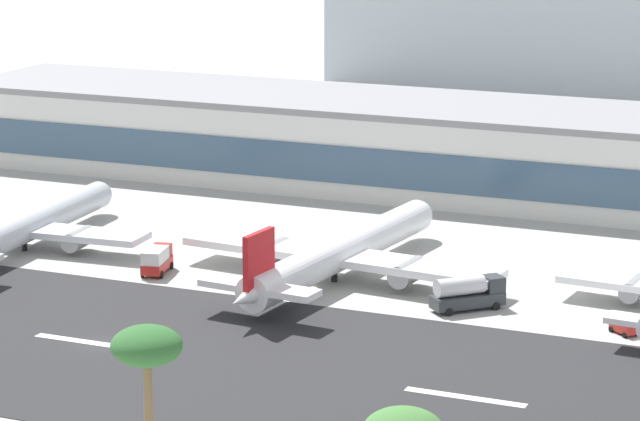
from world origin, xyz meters
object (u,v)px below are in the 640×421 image
at_px(service_box_truck_2, 157,259).
at_px(airliner_red_tail_gate_1, 335,255).
at_px(terminal_building, 483,150).
at_px(airliner_black_tail_gate_0, 25,228).
at_px(service_baggage_tug_0, 624,325).
at_px(palm_tree_2, 147,352).
at_px(service_fuel_truck_1, 468,293).

bearing_deg(service_box_truck_2, airliner_red_tail_gate_1, -87.71).
bearing_deg(terminal_building, airliner_black_tail_gate_0, -128.73).
distance_m(airliner_black_tail_gate_0, airliner_red_tail_gate_1, 42.69).
bearing_deg(terminal_building, service_baggage_tug_0, -60.00).
xyz_separation_m(airliner_black_tail_gate_0, palm_tree_2, (54.94, -64.14, 10.64)).
distance_m(service_baggage_tug_0, service_box_truck_2, 57.90).
bearing_deg(terminal_building, palm_tree_2, -85.06).
bearing_deg(palm_tree_2, service_fuel_truck_1, 84.46).
distance_m(airliner_red_tail_gate_1, service_box_truck_2, 22.19).
height_order(service_baggage_tug_0, service_box_truck_2, service_box_truck_2).
distance_m(airliner_red_tail_gate_1, service_fuel_truck_1, 19.01).
relative_size(airliner_black_tail_gate_0, palm_tree_2, 2.80).
xyz_separation_m(terminal_building, airliner_red_tail_gate_1, (-1.97, -53.05, -3.48)).
xyz_separation_m(terminal_building, service_box_truck_2, (-23.43, -58.51, -4.90)).
distance_m(airliner_red_tail_gate_1, palm_tree_2, 68.60).
height_order(airliner_red_tail_gate_1, service_box_truck_2, airliner_red_tail_gate_1).
distance_m(airliner_black_tail_gate_0, palm_tree_2, 85.12).
bearing_deg(service_baggage_tug_0, airliner_red_tail_gate_1, -151.39).
xyz_separation_m(airliner_red_tail_gate_1, service_fuel_truck_1, (18.32, -4.92, -1.18)).
relative_size(airliner_black_tail_gate_0, service_baggage_tug_0, 12.45).
bearing_deg(service_fuel_truck_1, airliner_black_tail_gate_0, 132.37).
height_order(airliner_red_tail_gate_1, palm_tree_2, palm_tree_2).
relative_size(airliner_black_tail_gate_0, service_fuel_truck_1, 5.52).
bearing_deg(palm_tree_2, airliner_red_tail_gate_1, 100.47).
relative_size(airliner_black_tail_gate_0, service_box_truck_2, 6.83).
bearing_deg(airliner_red_tail_gate_1, airliner_black_tail_gate_0, 99.15).
height_order(airliner_black_tail_gate_0, palm_tree_2, palm_tree_2).
relative_size(airliner_black_tail_gate_0, airliner_red_tail_gate_1, 0.90).
xyz_separation_m(service_baggage_tug_0, palm_tree_2, (-24.10, -60.07, 12.49)).
bearing_deg(airliner_red_tail_gate_1, terminal_building, 3.60).
bearing_deg(airliner_black_tail_gate_0, terminal_building, -42.69).
xyz_separation_m(airliner_red_tail_gate_1, service_box_truck_2, (-21.45, -5.47, -1.42)).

